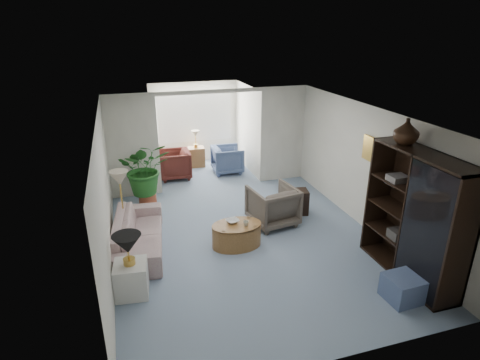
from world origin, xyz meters
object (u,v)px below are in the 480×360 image
object	(u,v)px
ottoman	(402,288)
framed_picture	(373,150)
end_table	(131,279)
sunroom_chair_blue	(227,159)
plant_pot	(148,200)
sofa	(139,233)
coffee_bowl	(233,221)
entertainment_cabinet	(415,217)
side_table_dark	(297,202)
sunroom_chair_maroon	(174,164)
coffee_table	(237,235)
floor_lamp	(119,178)
wingback_chair	(273,205)
table_lamp	(127,244)
cabinet_urn	(406,131)
coffee_cup	(246,223)
sunroom_table	(196,157)

from	to	relation	value
ottoman	framed_picture	bearing A→B (deg)	70.94
end_table	sunroom_chair_blue	world-z (taller)	sunroom_chair_blue
plant_pot	sofa	bearing A→B (deg)	-99.66
framed_picture	coffee_bowl	xyz separation A→B (m)	(-2.75, 0.23, -1.22)
coffee_bowl	entertainment_cabinet	distance (m)	3.17
sofa	coffee_bowl	xyz separation A→B (m)	(1.73, -0.34, 0.16)
coffee_bowl	side_table_dark	distance (m)	1.94
end_table	ottoman	xyz separation A→B (m)	(3.94, -1.35, -0.07)
coffee_bowl	sunroom_chair_maroon	xyz separation A→B (m)	(-0.54, 3.83, -0.09)
end_table	coffee_table	size ratio (longest dim) A/B	0.57
floor_lamp	wingback_chair	distance (m)	3.12
end_table	table_lamp	world-z (taller)	table_lamp
coffee_bowl	ottoman	xyz separation A→B (m)	(2.01, -2.37, -0.28)
framed_picture	cabinet_urn	bearing A→B (deg)	-101.89
coffee_bowl	table_lamp	bearing A→B (deg)	-152.24
end_table	coffee_table	bearing A→B (deg)	24.82
coffee_table	plant_pot	bearing A→B (deg)	122.50
coffee_table	ottoman	world-z (taller)	coffee_table
sofa	end_table	size ratio (longest dim) A/B	3.98
table_lamp	wingback_chair	bearing A→B (deg)	27.73
end_table	coffee_bowl	distance (m)	2.19
floor_lamp	ottoman	distance (m)	5.24
framed_picture	wingback_chair	xyz separation A→B (m)	(-1.72, 0.77, -1.28)
floor_lamp	coffee_table	size ratio (longest dim) A/B	0.38
coffee_table	coffee_bowl	xyz separation A→B (m)	(-0.05, 0.10, 0.25)
framed_picture	sunroom_chair_maroon	world-z (taller)	framed_picture
floor_lamp	entertainment_cabinet	world-z (taller)	entertainment_cabinet
sofa	sunroom_chair_blue	world-z (taller)	sunroom_chair_blue
floor_lamp	cabinet_urn	world-z (taller)	cabinet_urn
floor_lamp	sunroom_chair_maroon	xyz separation A→B (m)	(1.42, 2.96, -0.86)
floor_lamp	sunroom_chair_maroon	distance (m)	3.39
sofa	coffee_cup	xyz separation A→B (m)	(1.93, -0.54, 0.18)
floor_lamp	cabinet_urn	bearing A→B (deg)	-26.06
floor_lamp	coffee_cup	bearing A→B (deg)	-26.46
side_table_dark	plant_pot	xyz separation A→B (m)	(-3.14, 1.35, -0.11)
sunroom_table	framed_picture	bearing A→B (deg)	-62.08
coffee_bowl	cabinet_urn	xyz separation A→B (m)	(2.52, -1.32, 1.88)
coffee_cup	plant_pot	distance (m)	2.90
framed_picture	floor_lamp	xyz separation A→B (m)	(-4.71, 1.10, -0.45)
entertainment_cabinet	sunroom_table	distance (m)	6.85
sunroom_chair_maroon	entertainment_cabinet	bearing A→B (deg)	30.82
coffee_bowl	sunroom_table	xyz separation A→B (m)	(0.21, 4.58, -0.19)
floor_lamp	table_lamp	bearing A→B (deg)	-88.98
coffee_table	end_table	bearing A→B (deg)	-155.18
plant_pot	sunroom_table	world-z (taller)	sunroom_table
wingback_chair	plant_pot	xyz separation A→B (m)	(-2.44, 1.65, -0.26)
table_lamp	wingback_chair	size ratio (longest dim) A/B	0.48
sofa	cabinet_urn	xyz separation A→B (m)	(4.25, -1.65, 2.04)
sofa	entertainment_cabinet	xyz separation A→B (m)	(4.25, -2.15, 0.76)
cabinet_urn	sunroom_chair_blue	bearing A→B (deg)	106.93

